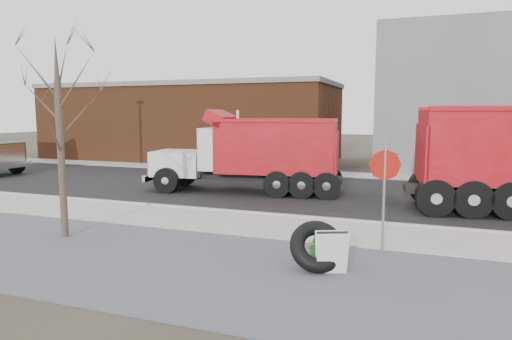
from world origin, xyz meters
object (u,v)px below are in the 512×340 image
at_px(fire_hydrant, 319,251).
at_px(sandwich_board, 332,252).
at_px(stop_sign, 385,177).
at_px(truck_tire, 317,246).
at_px(dump_truck_red_b, 254,151).

height_order(fire_hydrant, sandwich_board, sandwich_board).
bearing_deg(stop_sign, truck_tire, -120.37).
distance_m(fire_hydrant, truck_tire, 0.17).
height_order(truck_tire, sandwich_board, truck_tire).
xyz_separation_m(truck_tire, stop_sign, (1.18, 1.54, 1.30)).
height_order(fire_hydrant, stop_sign, stop_sign).
xyz_separation_m(fire_hydrant, truck_tire, (-0.03, -0.10, 0.13)).
bearing_deg(sandwich_board, truck_tire, 131.32).
bearing_deg(sandwich_board, fire_hydrant, 116.83).
bearing_deg(truck_tire, fire_hydrant, 74.59).
distance_m(truck_tire, sandwich_board, 0.37).
bearing_deg(dump_truck_red_b, stop_sign, 122.18).
bearing_deg(fire_hydrant, stop_sign, 76.09).
bearing_deg(stop_sign, dump_truck_red_b, 136.91).
height_order(sandwich_board, dump_truck_red_b, dump_truck_red_b).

